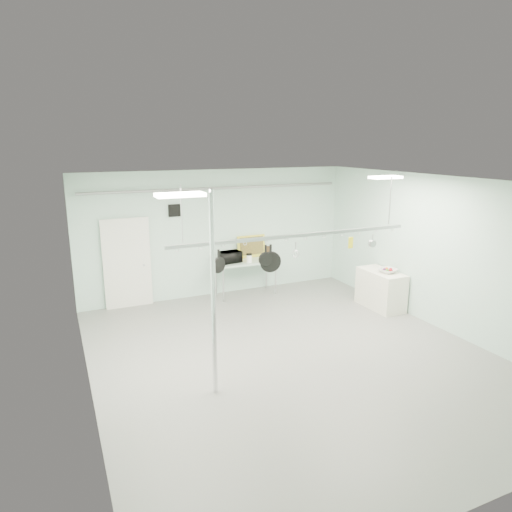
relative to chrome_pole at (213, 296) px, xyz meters
name	(u,v)px	position (x,y,z in m)	size (l,w,h in m)	color
floor	(292,356)	(1.70, 0.60, -1.60)	(8.00, 8.00, 0.00)	gray
ceiling	(295,182)	(1.70, 0.60, 1.59)	(7.00, 8.00, 0.02)	silver
back_wall	(218,233)	(1.70, 4.59, 0.00)	(7.00, 0.02, 3.20)	#AED1C6
right_wall	(442,254)	(5.19, 0.60, 0.00)	(0.02, 8.00, 3.20)	#AED1C6
door	(127,264)	(-0.60, 4.54, -0.55)	(1.10, 0.10, 2.20)	silver
wall_vent	(174,210)	(0.60, 4.57, 0.65)	(0.30, 0.04, 0.30)	black
conduit_pipe	(218,188)	(1.70, 4.50, 1.15)	(0.07, 0.07, 6.60)	gray
chrome_pole	(213,296)	(0.00, 0.00, 0.00)	(0.08, 0.08, 3.20)	silver
prep_table	(246,263)	(2.30, 4.20, -0.77)	(1.60, 0.70, 0.91)	#9BB7A5
side_cabinet	(381,289)	(4.85, 2.00, -1.15)	(0.60, 1.20, 0.90)	silver
pot_rack	(296,234)	(1.90, 0.90, 0.63)	(4.80, 0.06, 1.00)	#B7B7BC
light_panel_left	(180,195)	(-0.50, -0.20, 1.56)	(0.65, 0.30, 0.05)	white
light_panel_right	(386,177)	(4.10, 1.20, 1.56)	(0.65, 0.30, 0.05)	white
microwave	(230,257)	(1.88, 4.20, -0.55)	(0.52, 0.35, 0.29)	black
coffee_canister	(249,259)	(2.32, 4.02, -0.60)	(0.13, 0.13, 0.19)	white
painting_large	(251,246)	(2.59, 4.50, -0.41)	(0.78, 0.05, 0.58)	yellow
painting_small	(266,251)	(3.01, 4.50, -0.57)	(0.30, 0.04, 0.25)	#382713
fruit_bowl	(388,271)	(4.89, 1.84, -0.65)	(0.40, 0.40, 0.10)	silver
skillet_left	(219,261)	(0.41, 0.90, 0.29)	(0.28, 0.06, 0.39)	black
skillet_mid	(266,255)	(1.29, 0.90, 0.30)	(0.26, 0.06, 0.37)	black
skillet_right	(271,258)	(1.39, 0.90, 0.23)	(0.38, 0.06, 0.52)	black
whisk	(296,250)	(1.90, 0.90, 0.34)	(0.14, 0.14, 0.29)	#ACACB0
grater	(351,243)	(3.11, 0.90, 0.36)	(0.10, 0.02, 0.24)	#C18716
saucepan	(372,241)	(3.63, 0.90, 0.36)	(0.14, 0.09, 0.26)	#A3A3A8
fruit_cluster	(388,269)	(4.89, 1.84, -0.61)	(0.24, 0.24, 0.09)	maroon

